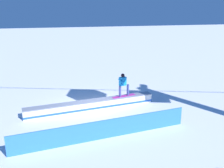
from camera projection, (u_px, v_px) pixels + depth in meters
The scene contains 4 objects.
ground_plane at pixel (92, 109), 15.00m from camera, with size 120.00×120.00×0.00m, color white.
grind_box at pixel (92, 105), 14.93m from camera, with size 7.67×1.61×0.54m.
snowboarder at pixel (123, 84), 15.30m from camera, with size 1.53×0.65×1.43m.
safety_fence at pixel (104, 129), 11.56m from camera, with size 8.28×0.06×0.91m, color #327BDB.
Camera 1 is at (2.11, 13.80, 5.80)m, focal length 41.14 mm.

